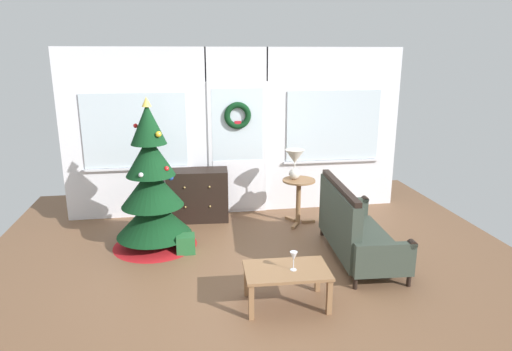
{
  "coord_description": "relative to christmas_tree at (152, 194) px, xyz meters",
  "views": [
    {
      "loc": [
        -0.79,
        -4.72,
        2.46
      ],
      "look_at": [
        0.05,
        0.55,
        1.0
      ],
      "focal_mm": 31.48,
      "sensor_mm": 36.0,
      "label": 1
    }
  ],
  "objects": [
    {
      "name": "christmas_tree",
      "position": [
        0.0,
        0.0,
        0.0
      ],
      "size": [
        1.09,
        1.09,
        1.95
      ],
      "color": "#4C331E",
      "rests_on": "ground"
    },
    {
      "name": "settee_sofa",
      "position": [
        2.43,
        -0.77,
        -0.33
      ],
      "size": [
        0.81,
        1.65,
        0.96
      ],
      "color": "black",
      "rests_on": "ground"
    },
    {
      "name": "gift_box",
      "position": [
        0.4,
        -0.29,
        -0.59
      ],
      "size": [
        0.23,
        0.21,
        0.23
      ],
      "primitive_type": "cube",
      "color": "#266633",
      "rests_on": "ground"
    },
    {
      "name": "dresser_cabinet",
      "position": [
        0.6,
        0.88,
        -0.32
      ],
      "size": [
        0.93,
        0.49,
        0.78
      ],
      "color": "black",
      "rests_on": "ground"
    },
    {
      "name": "ground_plane",
      "position": [
        1.24,
        -0.91,
        -0.71
      ],
      "size": [
        6.76,
        6.76,
        0.0
      ],
      "primitive_type": "plane",
      "color": "brown"
    },
    {
      "name": "back_wall_with_door",
      "position": [
        1.24,
        1.17,
        0.57
      ],
      "size": [
        5.2,
        0.19,
        2.55
      ],
      "color": "white",
      "rests_on": "ground"
    },
    {
      "name": "coffee_table",
      "position": [
        1.39,
        -1.68,
        -0.38
      ],
      "size": [
        0.86,
        0.55,
        0.39
      ],
      "color": "#8E6642",
      "rests_on": "ground"
    },
    {
      "name": "wine_glass",
      "position": [
        1.45,
        -1.71,
        -0.18
      ],
      "size": [
        0.08,
        0.08,
        0.2
      ],
      "color": "silver",
      "rests_on": "coffee_table"
    },
    {
      "name": "table_lamp",
      "position": [
        2.0,
        0.52,
        0.25
      ],
      "size": [
        0.28,
        0.28,
        0.44
      ],
      "color": "silver",
      "rests_on": "side_table"
    },
    {
      "name": "side_table",
      "position": [
        2.06,
        0.48,
        -0.23
      ],
      "size": [
        0.5,
        0.48,
        0.68
      ],
      "color": "#8E6642",
      "rests_on": "ground"
    }
  ]
}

